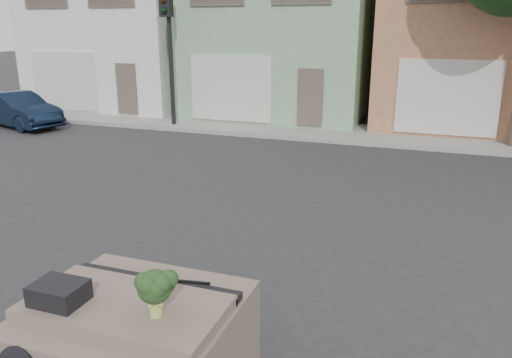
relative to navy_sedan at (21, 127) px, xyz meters
The scene contains 11 objects.
ground_plane 14.40m from the navy_sedan, 32.96° to the right, with size 120.00×120.00×0.00m, color #303033.
sidewalk 12.37m from the navy_sedan, 12.46° to the left, with size 40.00×3.00×0.15m, color gray.
townhouse_white 7.74m from the navy_sedan, 80.81° to the left, with size 7.20×8.20×7.55m, color white.
townhouse_mint 11.50m from the navy_sedan, 37.86° to the left, with size 7.20×8.20×7.55m, color #84AE84.
townhouse_tan 17.81m from the navy_sedan, 22.53° to the left, with size 7.20×8.20×7.55m, color #B47655.
navy_sedan is the anchor object (origin of this frame).
traffic_signal 6.36m from the navy_sedan, 16.65° to the left, with size 0.40×0.40×5.10m, color black.
car_dashboard 16.23m from the navy_sedan, 41.88° to the right, with size 2.00×1.80×1.12m, color #796458.
instrument_hump 16.08m from the navy_sedan, 44.20° to the right, with size 0.48×0.38×0.20m, color black.
wiper_arm 16.22m from the navy_sedan, 40.22° to the right, with size 0.70×0.03×0.02m, color black.
broccoli 16.74m from the navy_sedan, 41.58° to the right, with size 0.38×0.38×0.46m, color #1F3818.
Camera 1 is at (2.59, -6.67, 3.63)m, focal length 35.00 mm.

